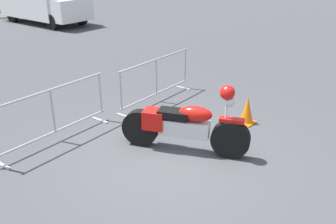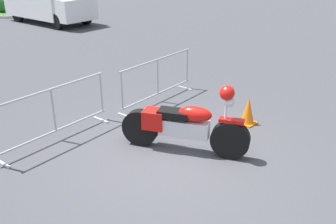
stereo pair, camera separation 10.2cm
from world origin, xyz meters
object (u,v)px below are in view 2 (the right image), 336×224
at_px(motorcycle, 184,125).
at_px(crowd_barrier_near, 54,114).
at_px(traffic_cone, 248,111).
at_px(crowd_barrier_far, 158,80).

bearing_deg(motorcycle, crowd_barrier_near, -172.32).
bearing_deg(traffic_cone, motorcycle, 173.05).
bearing_deg(crowd_barrier_far, motorcycle, -124.05).
relative_size(motorcycle, crowd_barrier_near, 0.88).
bearing_deg(motorcycle, crowd_barrier_far, 119.59).
bearing_deg(crowd_barrier_near, motorcycle, -55.96).
height_order(motorcycle, traffic_cone, motorcycle).
height_order(crowd_barrier_near, crowd_barrier_far, same).
height_order(crowd_barrier_near, traffic_cone, crowd_barrier_near).
distance_m(crowd_barrier_near, crowd_barrier_far, 2.79).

